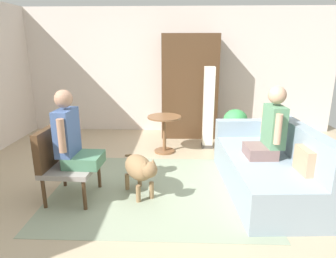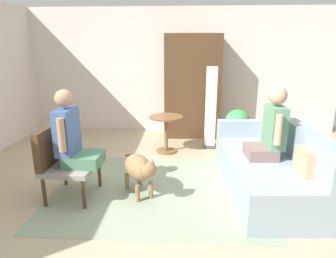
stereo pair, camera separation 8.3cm
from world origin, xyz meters
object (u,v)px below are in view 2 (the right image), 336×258
object	(u,v)px
armchair	(62,157)
dog	(139,168)
person_on_couch	(271,129)
armoire_cabinet	(192,87)
potted_plant	(237,126)
round_end_table	(166,129)
column_lamp	(211,109)
person_on_armchair	(72,136)
couch	(269,167)

from	to	relation	value
armchair	dog	size ratio (longest dim) A/B	1.20
person_on_couch	armoire_cabinet	distance (m)	2.55
dog	potted_plant	xyz separation A→B (m)	(1.44, 1.61, 0.11)
armchair	person_on_couch	xyz separation A→B (m)	(2.53, 0.28, 0.31)
armchair	round_end_table	world-z (taller)	armchair
column_lamp	armoire_cabinet	distance (m)	0.86
potted_plant	person_on_couch	bearing A→B (deg)	-83.65
person_on_armchair	person_on_couch	bearing A→B (deg)	7.01
couch	armchair	distance (m)	2.58
round_end_table	armoire_cabinet	distance (m)	1.27
dog	column_lamp	bearing A→B (deg)	61.59
couch	person_on_couch	xyz separation A→B (m)	(-0.03, -0.03, 0.51)
person_on_armchair	round_end_table	bearing A→B (deg)	58.57
couch	potted_plant	world-z (taller)	couch
person_on_couch	armoire_cabinet	world-z (taller)	armoire_cabinet
couch	round_end_table	distance (m)	1.92
dog	armoire_cabinet	size ratio (longest dim) A/B	0.37
person_on_couch	round_end_table	size ratio (longest dim) A/B	1.38
round_end_table	column_lamp	xyz separation A→B (m)	(0.77, 0.28, 0.30)
column_lamp	couch	bearing A→B (deg)	-68.44
potted_plant	armoire_cabinet	xyz separation A→B (m)	(-0.76, 0.97, 0.54)
couch	armoire_cabinet	size ratio (longest dim) A/B	1.00
person_on_armchair	couch	bearing A→B (deg)	7.69
person_on_armchair	potted_plant	distance (m)	2.80
potted_plant	dog	bearing A→B (deg)	-131.78
person_on_armchair	round_end_table	distance (m)	1.95
round_end_table	dog	world-z (taller)	round_end_table
armchair	person_on_couch	bearing A→B (deg)	6.43
armchair	person_on_armchair	size ratio (longest dim) A/B	0.98
person_on_couch	column_lamp	world-z (taller)	column_lamp
dog	round_end_table	bearing A→B (deg)	81.81
round_end_table	column_lamp	distance (m)	0.87
person_on_couch	armoire_cabinet	size ratio (longest dim) A/B	0.44
person_on_armchair	armoire_cabinet	size ratio (longest dim) A/B	0.45
potted_plant	column_lamp	size ratio (longest dim) A/B	0.52
potted_plant	person_on_armchair	bearing A→B (deg)	-142.69
round_end_table	dog	bearing A→B (deg)	-98.19
couch	person_on_couch	size ratio (longest dim) A/B	2.29
person_on_armchair	armoire_cabinet	xyz separation A→B (m)	(1.45, 2.66, 0.23)
dog	column_lamp	size ratio (longest dim) A/B	0.51
armoire_cabinet	armchair	bearing A→B (deg)	-121.25
couch	column_lamp	xyz separation A→B (m)	(-0.63, 1.59, 0.41)
potted_plant	column_lamp	world-z (taller)	column_lamp
round_end_table	column_lamp	size ratio (longest dim) A/B	0.44
round_end_table	column_lamp	bearing A→B (deg)	20.07
round_end_table	dog	xyz separation A→B (m)	(-0.22, -1.56, -0.06)
dog	column_lamp	world-z (taller)	column_lamp
column_lamp	armchair	bearing A→B (deg)	-135.26
potted_plant	armoire_cabinet	bearing A→B (deg)	127.96
person_on_couch	dog	bearing A→B (deg)	-172.28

